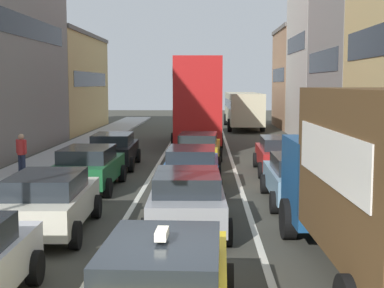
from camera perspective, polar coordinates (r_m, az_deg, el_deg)
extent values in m
cube|color=#A3A3A3|center=(28.19, -13.31, -1.30)|extent=(2.60, 64.00, 0.14)
cube|color=silver|center=(27.36, -3.12, -1.51)|extent=(0.16, 60.00, 0.01)
cube|color=silver|center=(27.30, 4.01, -1.53)|extent=(0.16, 60.00, 0.01)
cube|color=black|center=(30.51, -15.94, 11.24)|extent=(0.02, 11.73, 1.10)
cube|color=tan|center=(45.44, -14.54, 5.93)|extent=(7.00, 14.57, 7.24)
cube|color=black|center=(44.60, -10.19, 6.50)|extent=(0.02, 11.73, 1.10)
cube|color=#66605B|center=(45.59, -14.68, 10.68)|extent=(7.20, 14.57, 0.30)
cube|color=#9E7556|center=(47.56, 12.98, 6.37)|extent=(7.00, 8.70, 7.91)
cube|color=black|center=(47.00, 8.76, 6.95)|extent=(0.02, 7.04, 1.10)
cube|color=#66605B|center=(47.76, 13.10, 11.30)|extent=(7.20, 8.70, 0.30)
cube|color=#B2ADA3|center=(39.03, 15.63, 8.97)|extent=(7.00, 8.70, 11.42)
cube|color=black|center=(38.37, 10.48, 10.00)|extent=(0.02, 7.04, 1.10)
cube|color=black|center=(29.64, 13.09, 8.20)|extent=(0.02, 7.04, 1.10)
cube|color=black|center=(21.11, 17.96, 9.90)|extent=(0.02, 7.04, 1.10)
cube|color=navy|center=(13.51, 14.92, -3.53)|extent=(2.46, 2.46, 1.90)
cube|color=black|center=(14.62, 13.76, -1.27)|extent=(2.02, 0.08, 0.70)
cube|color=white|center=(9.46, 13.76, -1.29)|extent=(0.13, 4.48, 0.90)
cylinder|color=black|center=(13.53, 9.76, -7.51)|extent=(0.32, 0.97, 0.96)
cube|color=#1E2328|center=(7.92, -3.08, -11.70)|extent=(1.65, 2.45, 0.52)
cube|color=#F2EACC|center=(7.81, -3.10, -9.12)|extent=(0.17, 0.44, 0.12)
cylinder|color=black|center=(9.90, -7.42, -13.59)|extent=(0.24, 0.65, 0.64)
cylinder|color=black|center=(9.74, 3.60, -13.88)|extent=(0.24, 0.65, 0.64)
cylinder|color=black|center=(10.83, -15.70, -12.03)|extent=(0.24, 0.65, 0.64)
cube|color=gray|center=(14.15, -0.47, -6.02)|extent=(1.89, 4.34, 0.70)
cube|color=#1E2328|center=(13.85, -0.48, -3.93)|extent=(1.64, 2.44, 0.52)
cylinder|color=black|center=(15.69, -3.78, -6.13)|extent=(0.23, 0.64, 0.64)
cylinder|color=black|center=(15.67, 2.99, -6.14)|extent=(0.23, 0.64, 0.64)
cylinder|color=black|center=(12.86, -4.70, -8.90)|extent=(0.23, 0.64, 0.64)
cylinder|color=black|center=(12.83, 3.61, -8.92)|extent=(0.23, 0.64, 0.64)
cube|color=beige|center=(14.31, -14.33, -6.08)|extent=(1.95, 4.36, 0.70)
cube|color=#1E2328|center=(14.01, -14.59, -4.01)|extent=(1.67, 2.46, 0.52)
cylinder|color=black|center=(15.99, -16.26, -6.13)|extent=(0.24, 0.65, 0.64)
cylinder|color=black|center=(15.60, -9.70, -6.28)|extent=(0.24, 0.65, 0.64)
cylinder|color=black|center=(12.80, -11.81, -9.08)|extent=(0.24, 0.65, 0.64)
cube|color=#194C8C|center=(19.32, -0.02, -2.72)|extent=(1.85, 4.32, 0.70)
cube|color=#1E2328|center=(19.05, -0.04, -1.15)|extent=(1.61, 2.43, 0.52)
cylinder|color=black|center=(20.88, -2.39, -3.03)|extent=(0.23, 0.64, 0.64)
cylinder|color=black|center=(20.81, 2.68, -3.06)|extent=(0.23, 0.64, 0.64)
cylinder|color=black|center=(18.01, -3.13, -4.52)|extent=(0.23, 0.64, 0.64)
cylinder|color=black|center=(17.93, 2.75, -4.56)|extent=(0.23, 0.64, 0.64)
cube|color=#19592D|center=(19.76, -10.44, -2.63)|extent=(1.85, 4.32, 0.70)
cube|color=#1E2328|center=(19.49, -10.60, -1.09)|extent=(1.61, 2.43, 0.52)
cylinder|color=black|center=(21.43, -11.97, -2.92)|extent=(0.23, 0.64, 0.64)
cylinder|color=black|center=(21.06, -7.10, -3.00)|extent=(0.23, 0.64, 0.64)
cylinder|color=black|center=(18.65, -14.17, -4.33)|extent=(0.23, 0.64, 0.64)
cylinder|color=black|center=(18.22, -8.59, -4.45)|extent=(0.23, 0.64, 0.64)
cube|color=#B29319|center=(24.76, 0.66, -0.76)|extent=(2.00, 4.38, 0.70)
cube|color=#1E2328|center=(24.50, 0.64, 0.49)|extent=(1.70, 2.48, 0.52)
cylinder|color=black|center=(26.32, -1.14, -1.11)|extent=(0.25, 0.65, 0.64)
cylinder|color=black|center=(26.21, 2.87, -1.15)|extent=(0.25, 0.65, 0.64)
cylinder|color=black|center=(23.44, -1.80, -2.02)|extent=(0.25, 0.65, 0.64)
cylinder|color=black|center=(23.32, 2.70, -2.06)|extent=(0.25, 0.65, 0.64)
cube|color=black|center=(24.82, -7.99, -0.80)|extent=(1.91, 4.35, 0.70)
cube|color=#1E2328|center=(24.56, -8.07, 0.44)|extent=(1.65, 2.45, 0.52)
cylinder|color=black|center=(26.43, -9.51, -1.17)|extent=(0.24, 0.65, 0.64)
cylinder|color=black|center=(26.19, -5.54, -1.18)|extent=(0.24, 0.65, 0.64)
cylinder|color=black|center=(23.58, -10.68, -2.07)|extent=(0.24, 0.65, 0.64)
cylinder|color=black|center=(23.31, -6.23, -2.10)|extent=(0.24, 0.65, 0.64)
cube|color=#759EB7|center=(17.52, 10.83, -3.76)|extent=(1.82, 4.31, 0.70)
cube|color=#1E2328|center=(17.23, 10.98, -2.04)|extent=(1.60, 2.42, 0.52)
cylinder|color=black|center=(18.89, 7.35, -4.06)|extent=(0.22, 0.64, 0.64)
cylinder|color=black|center=(19.15, 12.85, -4.02)|extent=(0.22, 0.64, 0.64)
cylinder|color=black|center=(16.03, 8.37, -5.91)|extent=(0.22, 0.64, 0.64)
cylinder|color=black|center=(16.35, 14.82, -5.82)|extent=(0.22, 0.64, 0.64)
cube|color=#A51E1E|center=(23.30, 9.03, -1.27)|extent=(1.87, 4.33, 0.70)
cube|color=#1E2328|center=(23.04, 9.11, 0.05)|extent=(1.62, 2.43, 0.52)
cylinder|color=black|center=(24.70, 6.51, -1.63)|extent=(0.23, 0.64, 0.64)
cylinder|color=black|center=(24.90, 10.74, -1.64)|extent=(0.23, 0.64, 0.64)
cylinder|color=black|center=(21.82, 7.05, -2.67)|extent=(0.23, 0.64, 0.64)
cylinder|color=black|center=(22.04, 11.83, -2.67)|extent=(0.23, 0.64, 0.64)
cube|color=#B21919|center=(33.47, 0.40, 2.82)|extent=(2.87, 10.58, 2.40)
cube|color=black|center=(33.46, 0.40, 3.44)|extent=(2.88, 9.95, 0.70)
cube|color=#B21919|center=(33.42, 0.40, 6.73)|extent=(2.87, 10.58, 2.16)
cube|color=black|center=(33.42, 0.40, 7.14)|extent=(2.88, 9.95, 0.64)
cylinder|color=black|center=(37.33, -1.61, 1.32)|extent=(0.33, 1.01, 1.00)
cylinder|color=black|center=(37.37, 2.22, 1.32)|extent=(0.33, 1.01, 1.00)
cylinder|color=black|center=(30.44, -1.86, 0.22)|extent=(0.33, 1.01, 1.00)
cylinder|color=black|center=(30.48, 2.84, 0.22)|extent=(0.33, 1.01, 1.00)
cube|color=#BFB793|center=(45.75, 5.22, 3.70)|extent=(2.61, 10.53, 2.40)
cube|color=black|center=(45.73, 5.23, 4.15)|extent=(2.63, 9.90, 0.70)
cylinder|color=black|center=(49.51, 3.44, 2.51)|extent=(0.31, 1.00, 1.00)
cylinder|color=black|center=(49.68, 6.32, 2.49)|extent=(0.31, 1.00, 1.00)
cylinder|color=black|center=(42.60, 3.85, 1.91)|extent=(0.31, 1.00, 1.00)
cylinder|color=black|center=(42.80, 7.19, 1.90)|extent=(0.31, 1.00, 1.00)
cylinder|color=#262D47|center=(23.58, -17.09, -2.02)|extent=(0.16, 0.16, 0.82)
cylinder|color=#262D47|center=(23.46, -16.78, -2.05)|extent=(0.16, 0.16, 0.82)
cylinder|color=red|center=(23.43, -16.99, -0.32)|extent=(0.34, 0.34, 0.60)
sphere|color=tan|center=(23.39, -17.02, 0.71)|extent=(0.24, 0.24, 0.24)
cylinder|color=red|center=(23.58, -17.37, -0.21)|extent=(0.10, 0.10, 0.55)
cylinder|color=red|center=(23.27, -16.61, -0.27)|extent=(0.10, 0.10, 0.55)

